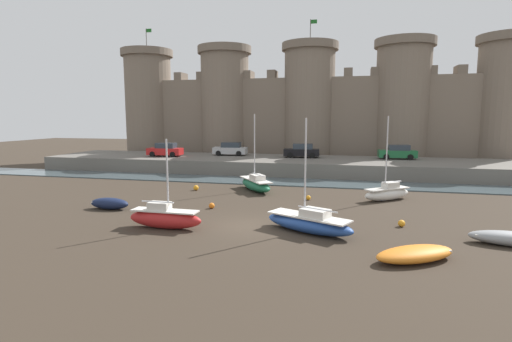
% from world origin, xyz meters
% --- Properties ---
extents(ground_plane, '(160.00, 160.00, 0.00)m').
position_xyz_m(ground_plane, '(0.00, 0.00, 0.00)').
color(ground_plane, '#382D23').
extents(water_channel, '(80.00, 4.50, 0.10)m').
position_xyz_m(water_channel, '(0.00, 15.95, 0.05)').
color(water_channel, '#47565B').
rests_on(water_channel, ground).
extents(quay_road, '(59.69, 10.00, 1.58)m').
position_xyz_m(quay_road, '(0.00, 23.20, 0.79)').
color(quay_road, '#666059').
rests_on(quay_road, ground).
extents(castle, '(55.17, 7.48, 19.02)m').
position_xyz_m(castle, '(-0.00, 32.97, 7.44)').
color(castle, '#7A6B5B').
rests_on(castle, ground).
extents(sailboat_near_channel_right, '(5.50, 3.70, 6.29)m').
position_xyz_m(sailboat_near_channel_right, '(3.54, -0.43, 0.56)').
color(sailboat_near_channel_right, '#234793').
rests_on(sailboat_near_channel_right, ground).
extents(sailboat_midflat_centre, '(4.42, 1.18, 5.12)m').
position_xyz_m(sailboat_midflat_centre, '(-4.59, -1.50, 0.63)').
color(sailboat_midflat_centre, red).
rests_on(sailboat_midflat_centre, ground).
extents(rowboat_near_channel_left, '(2.83, 1.08, 0.80)m').
position_xyz_m(rowboat_near_channel_left, '(-10.44, 1.97, 0.41)').
color(rowboat_near_channel_left, '#141E3D').
rests_on(rowboat_near_channel_left, ground).
extents(sailboat_midflat_left, '(3.99, 3.53, 6.40)m').
position_xyz_m(sailboat_midflat_left, '(8.48, 9.50, 0.58)').
color(sailboat_midflat_left, silver).
rests_on(sailboat_midflat_left, ground).
extents(sailboat_foreground_right, '(4.18, 5.01, 6.58)m').
position_xyz_m(sailboat_foreground_right, '(-2.20, 10.99, 0.60)').
color(sailboat_foreground_right, '#1E6B47').
rests_on(sailboat_foreground_right, ground).
extents(rowboat_midflat_right, '(4.11, 3.33, 0.66)m').
position_xyz_m(rowboat_midflat_right, '(8.56, -3.79, 0.35)').
color(rowboat_midflat_right, orange).
rests_on(rowboat_midflat_right, ground).
extents(mooring_buoy_near_channel, '(0.40, 0.40, 0.40)m').
position_xyz_m(mooring_buoy_near_channel, '(8.66, 1.93, 0.20)').
color(mooring_buoy_near_channel, orange).
rests_on(mooring_buoy_near_channel, ground).
extents(mooring_buoy_near_shore, '(0.40, 0.40, 0.40)m').
position_xyz_m(mooring_buoy_near_shore, '(-3.64, 3.79, 0.20)').
color(mooring_buoy_near_shore, orange).
rests_on(mooring_buoy_near_shore, ground).
extents(mooring_buoy_off_centre, '(0.46, 0.46, 0.46)m').
position_xyz_m(mooring_buoy_off_centre, '(-7.29, 9.98, 0.23)').
color(mooring_buoy_off_centre, orange).
rests_on(mooring_buoy_off_centre, ground).
extents(mooring_buoy_mid_mud, '(0.37, 0.37, 0.37)m').
position_xyz_m(mooring_buoy_mid_mud, '(2.62, 8.17, 0.18)').
color(mooring_buoy_mid_mud, orange).
rests_on(mooring_buoy_mid_mud, ground).
extents(car_quay_east, '(4.20, 2.07, 1.62)m').
position_xyz_m(car_quay_east, '(0.11, 24.71, 2.36)').
color(car_quay_east, black).
rests_on(car_quay_east, quay_road).
extents(car_quay_west, '(4.20, 2.07, 1.62)m').
position_xyz_m(car_quay_west, '(10.83, 25.34, 2.36)').
color(car_quay_west, '#1E6638').
rests_on(car_quay_west, quay_road).
extents(car_quay_centre_west, '(4.20, 2.07, 1.62)m').
position_xyz_m(car_quay_centre_west, '(-16.08, 22.20, 2.36)').
color(car_quay_centre_west, red).
rests_on(car_quay_centre_west, quay_road).
extents(car_quay_centre_east, '(4.20, 2.07, 1.62)m').
position_xyz_m(car_quay_centre_east, '(-8.80, 25.18, 2.36)').
color(car_quay_centre_east, '#B2B5B7').
rests_on(car_quay_centre_east, quay_road).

